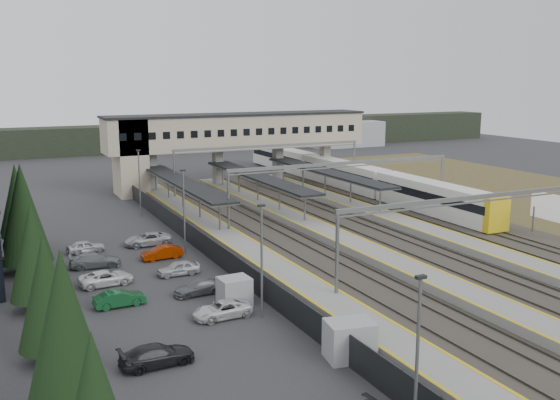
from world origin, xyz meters
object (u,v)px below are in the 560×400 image
train (345,175)px  relay_cabin_far (234,291)px  billboard (552,209)px  footbridge (222,136)px  relay_cabin_near (350,340)px

train → relay_cabin_far: bearing=-130.8°
billboard → train: bearing=96.6°
billboard → relay_cabin_far: bearing=-174.2°
relay_cabin_far → footbridge: 50.03m
relay_cabin_near → billboard: bearing=24.1°
relay_cabin_far → billboard: bearing=5.8°
footbridge → train: 19.36m
billboard → relay_cabin_near: bearing=-155.9°
footbridge → train: footbridge is taller
relay_cabin_near → billboard: 37.19m
relay_cabin_far → train: bearing=49.2°
train → footbridge: bearing=151.9°
relay_cabin_far → billboard: size_ratio=0.41×
footbridge → billboard: (20.29, -42.97, -4.84)m
footbridge → billboard: footbridge is taller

